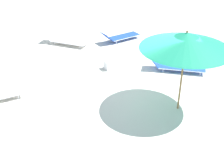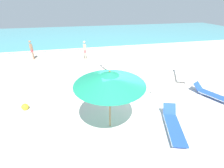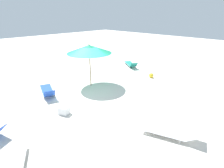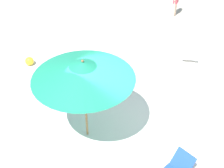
{
  "view_description": "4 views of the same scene",
  "coord_description": "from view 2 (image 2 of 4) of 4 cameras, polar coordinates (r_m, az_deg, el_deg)",
  "views": [
    {
      "loc": [
        -9.14,
        2.3,
        5.77
      ],
      "look_at": [
        -0.97,
        1.31,
        1.1
      ],
      "focal_mm": 50.0,
      "sensor_mm": 36.0,
      "label": 1
    },
    {
      "loc": [
        -1.9,
        -5.75,
        4.88
      ],
      "look_at": [
        -0.37,
        1.23,
        0.93
      ],
      "focal_mm": 24.0,
      "sensor_mm": 36.0,
      "label": 2
    },
    {
      "loc": [
        5.72,
        7.56,
        4.42
      ],
      "look_at": [
        -0.27,
        1.71,
        1.0
      ],
      "focal_mm": 28.0,
      "sensor_mm": 36.0,
      "label": 3
    },
    {
      "loc": [
        2.88,
        -6.25,
        7.0
      ],
      "look_at": [
        -1.03,
        0.84,
        0.71
      ],
      "focal_mm": 50.0,
      "sensor_mm": 36.0,
      "label": 4
    }
  ],
  "objects": [
    {
      "name": "ground_plane",
      "position": [
        7.83,
        4.66,
        -10.45
      ],
      "size": [
        60.0,
        60.0,
        0.16
      ],
      "color": "silver"
    },
    {
      "name": "ocean_water",
      "position": [
        27.12,
        -8.59,
        18.36
      ],
      "size": [
        60.0,
        18.37,
        0.07
      ],
      "color": "teal",
      "rests_on": "ground_plane"
    },
    {
      "name": "beach_umbrella",
      "position": [
        5.56,
        -0.9,
        2.17
      ],
      "size": [
        2.75,
        2.75,
        2.69
      ],
      "color": "olive",
      "rests_on": "ground_plane"
    },
    {
      "name": "sun_lounger_under_umbrella",
      "position": [
        7.2,
        22.34,
        -14.07
      ],
      "size": [
        1.27,
        2.28,
        0.61
      ],
      "rotation": [
        0.0,
        0.0,
        -0.32
      ],
      "color": "blue",
      "rests_on": "ground_plane"
    },
    {
      "name": "sun_lounger_beside_umbrella",
      "position": [
        12.02,
        24.54,
        3.41
      ],
      "size": [
        1.51,
        2.14,
        0.63
      ],
      "rotation": [
        0.0,
        0.0,
        -0.49
      ],
      "color": "white",
      "rests_on": "ground_plane"
    },
    {
      "name": "sun_lounger_near_water_left",
      "position": [
        10.37,
        33.57,
        -3.06
      ],
      "size": [
        1.45,
        2.09,
        0.56
      ],
      "rotation": [
        0.0,
        0.0,
        0.47
      ],
      "color": "blue",
      "rests_on": "ground_plane"
    },
    {
      "name": "sun_lounger_near_water_right",
      "position": [
        12.2,
        -1.27,
        6.44
      ],
      "size": [
        1.27,
        2.18,
        0.49
      ],
      "rotation": [
        0.0,
        0.0,
        0.34
      ],
      "color": "white",
      "rests_on": "ground_plane"
    },
    {
      "name": "beachgoer_wading_adult",
      "position": [
        14.43,
        -10.33,
        12.91
      ],
      "size": [
        0.27,
        0.45,
        1.76
      ],
      "rotation": [
        0.0,
        0.0,
        1.58
      ],
      "color": "beige",
      "rests_on": "ground_plane"
    },
    {
      "name": "beachgoer_shoreline_child",
      "position": [
        16.24,
        -28.34,
        11.76
      ],
      "size": [
        0.27,
        0.45,
        1.76
      ],
      "rotation": [
        0.0,
        0.0,
        1.67
      ],
      "color": "#A37A5B",
      "rests_on": "ground_plane"
    },
    {
      "name": "beach_ball",
      "position": [
        8.9,
        -30.24,
        -7.5
      ],
      "size": [
        0.34,
        0.34,
        0.34
      ],
      "color": "yellow",
      "rests_on": "ground_plane"
    },
    {
      "name": "cooler_box",
      "position": [
        9.19,
        16.4,
        -3.07
      ],
      "size": [
        0.51,
        0.6,
        0.37
      ],
      "rotation": [
        0.0,
        0.0,
        5.09
      ],
      "color": "white",
      "rests_on": "ground_plane"
    }
  ]
}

